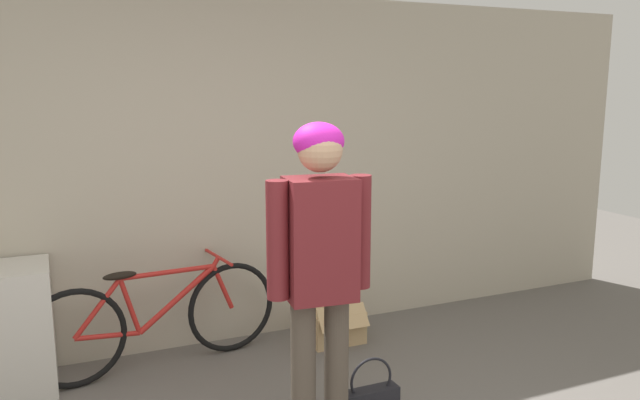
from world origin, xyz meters
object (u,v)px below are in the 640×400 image
object	(u,v)px
person	(320,254)
handbag	(371,400)
bicycle	(158,318)
cardboard_box	(333,324)

from	to	relation	value
person	handbag	size ratio (longest dim) A/B	4.58
bicycle	cardboard_box	bearing A→B (deg)	-10.28
bicycle	cardboard_box	world-z (taller)	bicycle
bicycle	handbag	distance (m)	1.59
person	handbag	xyz separation A→B (m)	(0.39, 0.14, -0.96)
cardboard_box	person	bearing A→B (deg)	-117.72
handbag	cardboard_box	xyz separation A→B (m)	(0.29, 1.15, 0.01)
person	cardboard_box	xyz separation A→B (m)	(0.68, 1.29, -0.96)
person	cardboard_box	distance (m)	1.74
person	handbag	distance (m)	1.05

